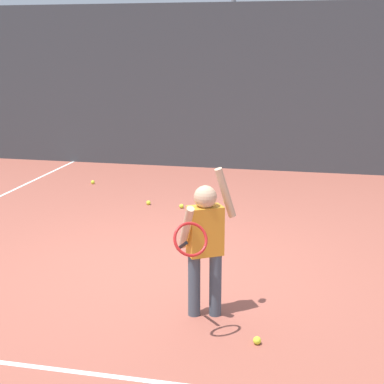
% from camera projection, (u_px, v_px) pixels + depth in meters
% --- Properties ---
extents(ground_plane, '(20.00, 20.00, 0.00)m').
position_uv_depth(ground_plane, '(159.00, 267.00, 6.29)').
color(ground_plane, '#9E5142').
extents(court_line_baseline, '(9.00, 0.05, 0.00)m').
position_uv_depth(court_line_baseline, '(82.00, 372.00, 4.26)').
color(court_line_baseline, white).
rests_on(court_line_baseline, ground).
extents(back_fence_windscreen, '(13.40, 0.08, 3.15)m').
position_uv_depth(back_fence_windscreen, '(232.00, 88.00, 10.95)').
color(back_fence_windscreen, '#383D42').
rests_on(back_fence_windscreen, ground).
extents(fence_post_1, '(0.09, 0.09, 3.30)m').
position_uv_depth(fence_post_1, '(232.00, 84.00, 10.99)').
color(fence_post_1, slate).
rests_on(fence_post_1, ground).
extents(tennis_player, '(0.50, 0.83, 1.35)m').
position_uv_depth(tennis_player, '(205.00, 239.00, 4.98)').
color(tennis_player, '#3F4C59').
rests_on(tennis_player, ground).
extents(tennis_ball_0, '(0.07, 0.07, 0.07)m').
position_uv_depth(tennis_ball_0, '(181.00, 206.00, 8.55)').
color(tennis_ball_0, '#CCE033').
rests_on(tennis_ball_0, ground).
extents(tennis_ball_1, '(0.07, 0.07, 0.07)m').
position_uv_depth(tennis_ball_1, '(148.00, 203.00, 8.74)').
color(tennis_ball_1, '#CCE033').
rests_on(tennis_ball_1, ground).
extents(tennis_ball_4, '(0.07, 0.07, 0.07)m').
position_uv_depth(tennis_ball_4, '(226.00, 201.00, 8.83)').
color(tennis_ball_4, '#CCE033').
rests_on(tennis_ball_4, ground).
extents(tennis_ball_5, '(0.07, 0.07, 0.07)m').
position_uv_depth(tennis_ball_5, '(93.00, 182.00, 10.05)').
color(tennis_ball_5, '#CCE033').
rests_on(tennis_ball_5, ground).
extents(tennis_ball_6, '(0.07, 0.07, 0.07)m').
position_uv_depth(tennis_ball_6, '(257.00, 340.00, 4.66)').
color(tennis_ball_6, '#CCE033').
rests_on(tennis_ball_6, ground).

